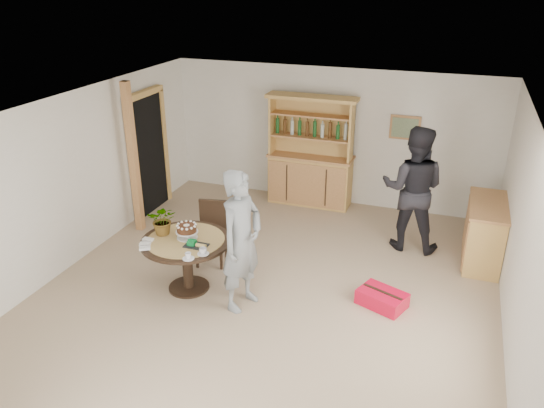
% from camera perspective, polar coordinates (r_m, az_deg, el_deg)
% --- Properties ---
extents(ground, '(7.00, 7.00, 0.00)m').
position_cam_1_polar(ground, '(7.27, -0.78, -9.86)').
color(ground, tan).
rests_on(ground, ground).
extents(room_shell, '(6.04, 7.04, 2.52)m').
position_cam_1_polar(room_shell, '(6.48, -0.82, 3.08)').
color(room_shell, white).
rests_on(room_shell, ground).
extents(doorway, '(0.13, 1.10, 2.18)m').
position_cam_1_polar(doorway, '(9.64, -13.18, 5.53)').
color(doorway, black).
rests_on(doorway, ground).
extents(pine_post, '(0.12, 0.12, 2.50)m').
position_cam_1_polar(pine_post, '(8.84, -14.70, 4.69)').
color(pine_post, tan).
rests_on(pine_post, ground).
extents(hutch, '(1.62, 0.54, 2.04)m').
position_cam_1_polar(hutch, '(9.82, 4.16, 3.86)').
color(hutch, '#DCAC5D').
rests_on(hutch, ground).
extents(sideboard, '(0.54, 1.26, 0.94)m').
position_cam_1_polar(sideboard, '(8.48, 21.89, -2.87)').
color(sideboard, '#DCAC5D').
rests_on(sideboard, ground).
extents(dining_table, '(1.20, 1.20, 0.76)m').
position_cam_1_polar(dining_table, '(7.22, -9.20, -4.86)').
color(dining_table, black).
rests_on(dining_table, ground).
extents(dining_chair, '(0.50, 0.50, 0.95)m').
position_cam_1_polar(dining_chair, '(7.91, -6.45, -2.59)').
color(dining_chair, black).
rests_on(dining_chair, ground).
extents(birthday_cake, '(0.30, 0.30, 0.20)m').
position_cam_1_polar(birthday_cake, '(7.13, -9.16, -2.72)').
color(birthday_cake, white).
rests_on(birthday_cake, dining_table).
extents(flower_vase, '(0.47, 0.44, 0.42)m').
position_cam_1_polar(flower_vase, '(7.26, -11.63, -1.66)').
color(flower_vase, '#3F7233').
rests_on(flower_vase, dining_table).
extents(gift_tray, '(0.30, 0.20, 0.08)m').
position_cam_1_polar(gift_tray, '(6.95, -8.22, -4.32)').
color(gift_tray, black).
rests_on(gift_tray, dining_table).
extents(coffee_cup_a, '(0.15, 0.15, 0.09)m').
position_cam_1_polar(coffee_cup_a, '(6.74, -7.42, -5.07)').
color(coffee_cup_a, white).
rests_on(coffee_cup_a, dining_table).
extents(coffee_cup_b, '(0.15, 0.15, 0.08)m').
position_cam_1_polar(coffee_cup_b, '(6.67, -9.00, -5.58)').
color(coffee_cup_b, white).
rests_on(coffee_cup_b, dining_table).
extents(napkins, '(0.24, 0.33, 0.03)m').
position_cam_1_polar(napkins, '(7.10, -13.40, -4.19)').
color(napkins, white).
rests_on(napkins, dining_table).
extents(teen_boy, '(0.61, 0.78, 1.87)m').
position_cam_1_polar(teen_boy, '(6.65, -3.32, -3.99)').
color(teen_boy, slate).
rests_on(teen_boy, ground).
extents(adult_person, '(0.97, 0.76, 1.97)m').
position_cam_1_polar(adult_person, '(8.35, 14.90, 1.58)').
color(adult_person, black).
rests_on(adult_person, ground).
extents(red_suitcase, '(0.70, 0.59, 0.21)m').
position_cam_1_polar(red_suitcase, '(7.19, 11.75, -9.92)').
color(red_suitcase, red).
rests_on(red_suitcase, ground).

